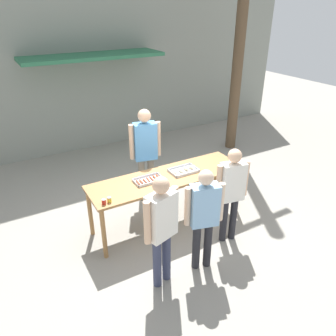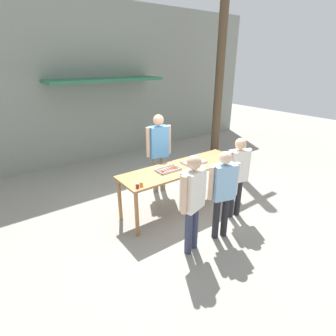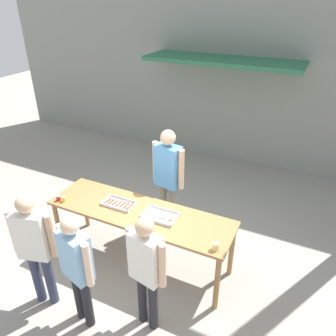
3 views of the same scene
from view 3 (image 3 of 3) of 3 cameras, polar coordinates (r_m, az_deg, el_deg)
ground_plane at (r=5.24m, az=-4.55°, el=-15.70°), size 24.00×24.00×0.00m
building_facade_back at (r=7.57m, az=10.60°, el=17.50°), size 12.00×1.11×4.50m
serving_table at (r=4.70m, az=-4.94°, el=-8.52°), size 2.69×0.78×0.92m
food_tray_sausages at (r=4.81m, az=-8.57°, el=-6.18°), size 0.47×0.26×0.04m
food_tray_buns at (r=4.51m, az=-1.21°, el=-8.35°), size 0.47×0.31×0.06m
condiment_jar_mustard at (r=5.09m, az=-18.55°, el=-5.02°), size 0.06×0.06×0.08m
condiment_jar_ketchup at (r=5.05m, az=-17.72°, el=-5.20°), size 0.06×0.06×0.08m
beer_cup at (r=4.04m, az=8.27°, el=-13.35°), size 0.08×0.08×0.10m
person_server_behind_table at (r=5.19m, az=0.00°, el=-0.84°), size 0.59×0.30×1.83m
person_customer_holding_hotdog at (r=4.32m, az=-22.23°, el=-11.92°), size 0.55×0.32×1.65m
person_customer_with_cup at (r=3.79m, az=-3.81°, el=-16.52°), size 0.53×0.27×1.61m
person_customer_waiting_in_line at (r=3.96m, az=-15.63°, el=-15.69°), size 0.54×0.31×1.59m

